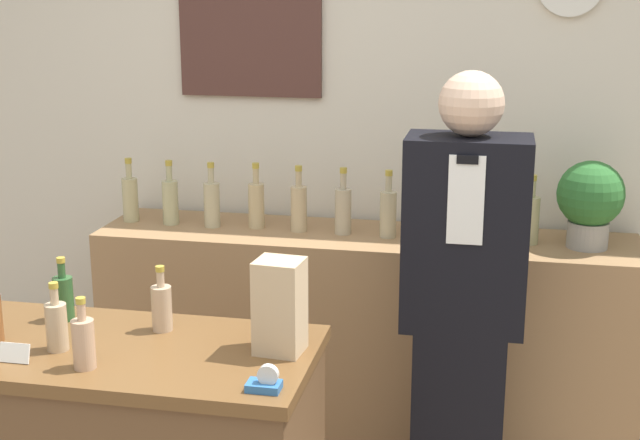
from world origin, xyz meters
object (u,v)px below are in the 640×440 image
shopkeeper (462,311)px  paper_bag (280,306)px  tape_dispenser (265,382)px  potted_plant (590,199)px

shopkeeper → paper_bag: bearing=-126.7°
tape_dispenser → shopkeeper: bearing=62.9°
paper_bag → tape_dispenser: size_ratio=3.08×
potted_plant → paper_bag: (-0.95, -1.16, -0.09)m
shopkeeper → potted_plant: 0.74m
tape_dispenser → paper_bag: bearing=95.3°
potted_plant → tape_dispenser: 1.71m
shopkeeper → paper_bag: (-0.49, -0.66, 0.22)m
potted_plant → paper_bag: size_ratio=1.24×
paper_bag → tape_dispenser: paper_bag is taller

